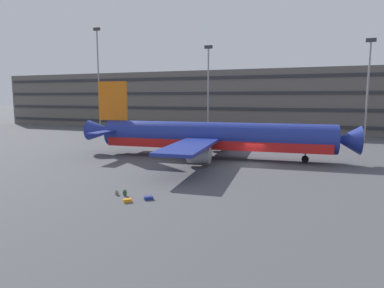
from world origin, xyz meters
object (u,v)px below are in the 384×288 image
(suitcase_large, at_px, (127,201))
(suitcase_small, at_px, (149,198))
(airliner, at_px, (211,137))
(backpack_silver, at_px, (125,193))
(backpack_teal, at_px, (117,193))

(suitcase_large, bearing_deg, suitcase_small, 44.09)
(airliner, bearing_deg, suitcase_large, -90.60)
(suitcase_large, height_order, backpack_silver, backpack_silver)
(suitcase_small, bearing_deg, backpack_silver, 174.54)
(airliner, relative_size, backpack_teal, 82.13)
(suitcase_small, distance_m, backpack_silver, 2.43)
(airliner, bearing_deg, backpack_teal, -96.11)
(backpack_teal, xyz_separation_m, backpack_silver, (0.77, -0.01, 0.05))
(backpack_teal, relative_size, backpack_silver, 0.82)
(airliner, bearing_deg, backpack_silver, -93.92)
(airliner, relative_size, backpack_silver, 67.55)
(backpack_silver, bearing_deg, backpack_teal, 179.32)
(suitcase_large, distance_m, backpack_silver, 1.86)
(airliner, xyz_separation_m, backpack_teal, (-2.14, -20.03, -2.72))
(airliner, xyz_separation_m, suitcase_large, (-0.23, -21.50, -2.78))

